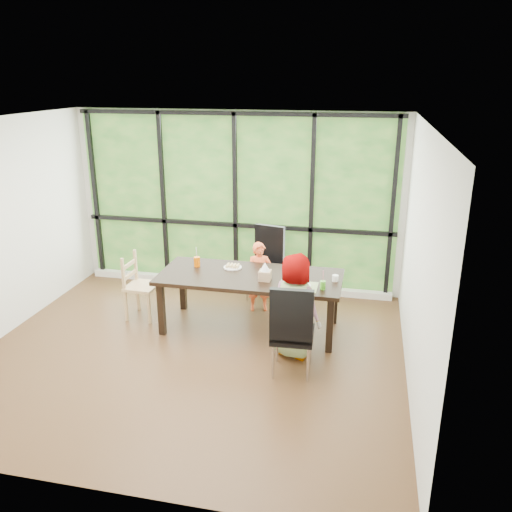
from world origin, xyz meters
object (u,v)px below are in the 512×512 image
(white_mug, at_px, (335,278))
(chair_end_beech, at_px, (142,286))
(chair_window_leather, at_px, (264,264))
(child_toddler, at_px, (260,277))
(dining_table, at_px, (250,302))
(orange_cup, at_px, (197,262))
(tissue_box, at_px, (265,275))
(chair_interior_leather, at_px, (293,328))
(green_cup, at_px, (323,285))
(child_older, at_px, (297,306))
(plate_far, at_px, (233,267))
(plate_near, at_px, (300,286))

(white_mug, bearing_deg, chair_end_beech, 179.82)
(chair_window_leather, xyz_separation_m, child_toddler, (0.02, -0.41, -0.04))
(dining_table, relative_size, orange_cup, 17.78)
(white_mug, height_order, tissue_box, tissue_box)
(dining_table, height_order, chair_interior_leather, chair_interior_leather)
(dining_table, relative_size, green_cup, 22.10)
(child_toddler, height_order, green_cup, child_toddler)
(chair_end_beech, distance_m, child_older, 2.29)
(chair_interior_leather, distance_m, child_older, 0.39)
(plate_far, distance_m, white_mug, 1.37)
(orange_cup, bearing_deg, chair_interior_leather, -37.24)
(orange_cup, distance_m, green_cup, 1.77)
(green_cup, distance_m, white_mug, 0.32)
(chair_window_leather, distance_m, tissue_box, 1.19)
(chair_window_leather, height_order, orange_cup, chair_window_leather)
(child_toddler, xyz_separation_m, white_mug, (1.08, -0.57, 0.29))
(dining_table, height_order, child_toddler, child_toddler)
(orange_cup, relative_size, white_mug, 1.68)
(chair_end_beech, xyz_separation_m, child_toddler, (1.51, 0.57, 0.05))
(chair_window_leather, xyz_separation_m, child_older, (0.71, -1.57, 0.09))
(child_older, relative_size, white_mug, 16.24)
(chair_end_beech, distance_m, child_toddler, 1.62)
(chair_interior_leather, bearing_deg, plate_far, -52.63)
(child_older, relative_size, tissue_box, 8.69)
(dining_table, relative_size, child_older, 1.84)
(plate_far, bearing_deg, child_older, -38.36)
(dining_table, height_order, orange_cup, orange_cup)
(plate_far, relative_size, green_cup, 2.28)
(chair_end_beech, relative_size, white_mug, 11.53)
(chair_end_beech, bearing_deg, white_mug, -88.06)
(chair_end_beech, xyz_separation_m, green_cup, (2.46, -0.31, 0.35))
(tissue_box, bearing_deg, green_cup, -11.24)
(dining_table, relative_size, chair_interior_leather, 2.16)
(plate_near, bearing_deg, green_cup, -7.22)
(dining_table, distance_m, plate_near, 0.81)
(child_toddler, xyz_separation_m, tissue_box, (0.22, -0.73, 0.31))
(child_older, xyz_separation_m, white_mug, (0.39, 0.59, 0.16))
(plate_near, height_order, tissue_box, tissue_box)
(green_cup, height_order, white_mug, green_cup)
(chair_interior_leather, bearing_deg, green_cup, -113.93)
(chair_end_beech, xyz_separation_m, plate_far, (1.23, 0.18, 0.31))
(plate_far, bearing_deg, tissue_box, -33.73)
(green_cup, bearing_deg, child_older, -132.14)
(child_older, xyz_separation_m, plate_far, (-0.97, 0.77, 0.12))
(chair_end_beech, distance_m, green_cup, 2.51)
(chair_window_leather, relative_size, tissue_box, 7.41)
(plate_far, xyz_separation_m, orange_cup, (-0.48, -0.04, 0.06))
(plate_near, distance_m, green_cup, 0.28)
(chair_interior_leather, relative_size, child_older, 0.85)
(child_older, height_order, orange_cup, child_older)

